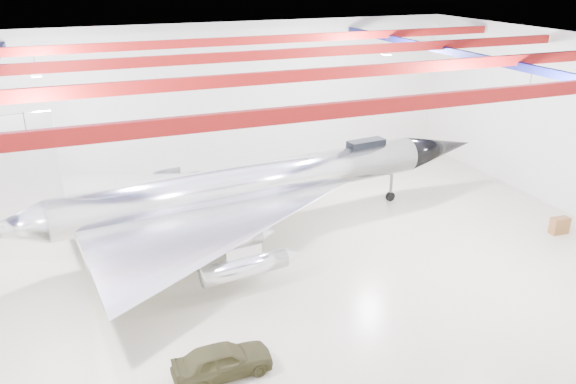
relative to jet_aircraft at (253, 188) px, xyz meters
name	(u,v)px	position (x,y,z in m)	size (l,w,h in m)	color
floor	(268,263)	(-0.48, -3.92, -2.79)	(40.00, 40.00, 0.00)	beige
wall_back	(198,102)	(-0.48, 11.08, 2.71)	(40.00, 40.00, 0.00)	silver
wall_right	(574,126)	(19.52, -3.92, 2.71)	(30.00, 30.00, 0.00)	silver
ceiling	(265,52)	(-0.48, -3.92, 8.21)	(40.00, 40.00, 0.00)	#0A0F38
ceiling_structure	(266,67)	(-0.48, -3.92, 7.54)	(39.50, 29.50, 1.08)	maroon
jet_aircraft	(253,188)	(0.00, 0.00, 0.00)	(31.15, 19.71, 8.50)	silver
jeep	(222,360)	(-5.01, -11.47, -2.13)	(1.55, 3.86, 1.32)	#37351B
desk	(559,225)	(16.67, -6.73, -2.29)	(1.08, 0.54, 0.99)	brown
toolbox_red	(179,218)	(-3.78, 3.30, -2.65)	(0.39, 0.32, 0.28)	maroon
engine_drum	(259,221)	(0.64, 0.89, -2.60)	(0.41, 0.41, 0.37)	#59595B
parts_bin	(258,200)	(1.63, 4.15, -2.60)	(0.53, 0.42, 0.37)	olive
crate_small	(106,236)	(-8.22, 2.28, -2.65)	(0.40, 0.32, 0.28)	#59595B
oil_barrel	(236,229)	(-0.97, 0.37, -2.59)	(0.56, 0.45, 0.39)	olive
spares_box	(282,192)	(3.67, 4.87, -2.59)	(0.44, 0.44, 0.40)	#59595B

